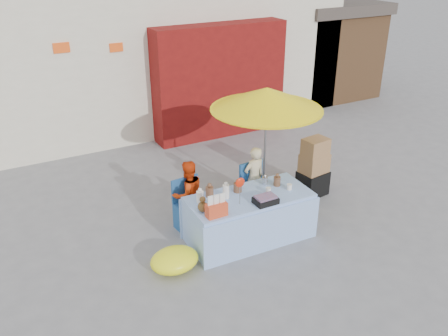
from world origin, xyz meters
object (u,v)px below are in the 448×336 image
market_table (249,217)px  chair_right (257,197)px  umbrella (267,99)px  vendor_orange (188,194)px  box_stack (314,169)px  chair_left (192,215)px  vendor_beige (254,178)px

market_table → chair_right: bearing=50.7°
umbrella → vendor_orange: bearing=-174.5°
vendor_orange → box_stack: (2.45, -0.13, -0.06)m
vendor_orange → chair_right: bearing=167.9°
market_table → chair_right: market_table is taller
vendor_orange → umbrella: size_ratio=0.55×
vendor_orange → box_stack: vendor_orange is taller
market_table → umbrella: bearing=49.0°
vendor_orange → box_stack: 2.45m
vendor_orange → umbrella: (1.55, 0.15, 1.32)m
chair_left → umbrella: size_ratio=0.41×
chair_left → vendor_orange: size_ratio=0.74×
market_table → chair_right: 0.90m
vendor_beige → box_stack: bearing=167.7°
vendor_beige → umbrella: bearing=-159.4°
vendor_orange → box_stack: size_ratio=1.03×
market_table → chair_left: (-0.66, 0.66, -0.13)m
box_stack → umbrella: bearing=162.5°
vendor_beige → umbrella: size_ratio=0.54×
chair_left → vendor_orange: (0.00, 0.13, 0.32)m
market_table → chair_right: (0.59, 0.66, -0.13)m
vendor_orange → chair_left: bearing=83.3°
vendor_beige → vendor_orange: bearing=-6.0°
market_table → vendor_beige: bearing=55.7°
chair_left → umbrella: (1.55, 0.28, 1.64)m
vendor_beige → chair_left: bearing=0.2°
chair_left → vendor_orange: vendor_orange is taller
vendor_orange → vendor_beige: 1.25m
box_stack → market_table: bearing=-159.5°
chair_left → market_table: bearing=-51.0°
umbrella → chair_left: bearing=-169.6°
market_table → chair_left: market_table is taller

